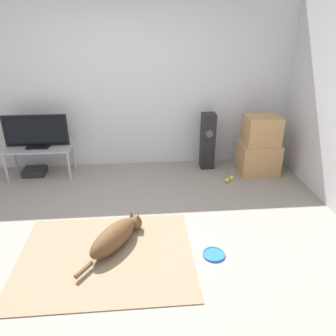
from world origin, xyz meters
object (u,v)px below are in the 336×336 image
(cardboard_box_upper, at_px, (262,130))
(dog, at_px, (116,236))
(frisbee, at_px, (214,254))
(cardboard_box_lower, at_px, (258,158))
(game_console, at_px, (35,171))
(floor_speaker, at_px, (208,141))
(tennis_ball_near_speaker, at_px, (231,178))
(tv, at_px, (36,132))
(tennis_ball_by_boxes, at_px, (227,180))
(tv_stand, at_px, (39,151))

(cardboard_box_upper, bearing_deg, dog, -141.71)
(dog, xyz_separation_m, frisbee, (0.98, -0.22, -0.12))
(dog, distance_m, cardboard_box_upper, 2.67)
(cardboard_box_lower, xyz_separation_m, cardboard_box_upper, (0.00, -0.01, 0.44))
(cardboard_box_upper, bearing_deg, cardboard_box_lower, 115.60)
(cardboard_box_lower, xyz_separation_m, game_console, (-3.37, 0.21, -0.18))
(floor_speaker, height_order, tennis_ball_near_speaker, floor_speaker)
(tv, relative_size, tennis_ball_by_boxes, 13.46)
(dog, bearing_deg, frisbee, -12.77)
(cardboard_box_lower, relative_size, floor_speaker, 0.65)
(tv_stand, xyz_separation_m, tennis_ball_near_speaker, (2.78, -0.40, -0.36))
(frisbee, distance_m, tv, 3.04)
(cardboard_box_upper, bearing_deg, game_console, 176.36)
(tv_stand, relative_size, game_console, 2.95)
(floor_speaker, xyz_separation_m, tv_stand, (-2.50, -0.08, -0.04))
(tennis_ball_by_boxes, bearing_deg, tv_stand, 170.20)
(cardboard_box_upper, relative_size, tennis_ball_by_boxes, 7.33)
(cardboard_box_lower, bearing_deg, cardboard_box_upper, -64.40)
(dog, bearing_deg, cardboard_box_lower, 38.48)
(frisbee, relative_size, game_console, 0.72)
(game_console, bearing_deg, dog, -54.28)
(dog, bearing_deg, cardboard_box_upper, 38.29)
(cardboard_box_lower, bearing_deg, dog, -141.52)
(tennis_ball_by_boxes, bearing_deg, cardboard_box_lower, 28.90)
(tennis_ball_by_boxes, bearing_deg, frisbee, -108.80)
(tennis_ball_near_speaker, distance_m, game_console, 2.94)
(dog, relative_size, cardboard_box_lower, 1.50)
(cardboard_box_lower, relative_size, tennis_ball_by_boxes, 8.62)
(tv, distance_m, game_console, 0.65)
(cardboard_box_lower, relative_size, tv_stand, 0.61)
(tennis_ball_by_boxes, distance_m, tennis_ball_near_speaker, 0.10)
(floor_speaker, distance_m, tennis_ball_by_boxes, 0.71)
(dog, height_order, tv, tv)
(dog, xyz_separation_m, game_console, (-1.32, 1.83, -0.09))
(cardboard_box_lower, bearing_deg, tennis_ball_near_speaker, -152.59)
(frisbee, relative_size, cardboard_box_upper, 0.47)
(cardboard_box_lower, bearing_deg, frisbee, -120.01)
(floor_speaker, height_order, tennis_ball_by_boxes, floor_speaker)
(tennis_ball_by_boxes, relative_size, tennis_ball_near_speaker, 1.00)
(cardboard_box_lower, relative_size, cardboard_box_upper, 1.18)
(cardboard_box_upper, height_order, tennis_ball_by_boxes, cardboard_box_upper)
(dog, bearing_deg, tv_stand, 123.46)
(cardboard_box_lower, height_order, tv_stand, cardboard_box_lower)
(dog, height_order, game_console, dog)
(tv, height_order, game_console, tv)
(tennis_ball_by_boxes, bearing_deg, tv, 170.14)
(game_console, bearing_deg, frisbee, -41.82)
(frisbee, bearing_deg, tennis_ball_by_boxes, 71.20)
(dog, relative_size, cardboard_box_upper, 1.77)
(tennis_ball_near_speaker, bearing_deg, cardboard_box_lower, 27.41)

